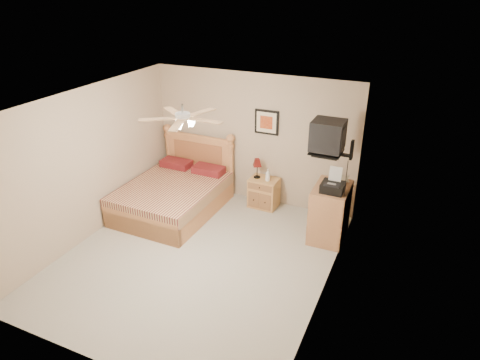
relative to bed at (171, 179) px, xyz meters
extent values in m
plane|color=#A19C91|center=(1.16, -1.12, -0.66)|extent=(4.50, 4.50, 0.00)
cube|color=white|center=(1.16, -1.12, 1.84)|extent=(4.00, 4.50, 0.04)
cube|color=tan|center=(1.16, 1.13, 0.59)|extent=(4.00, 0.04, 2.50)
cube|color=tan|center=(1.16, -3.37, 0.59)|extent=(4.00, 0.04, 2.50)
cube|color=tan|center=(-0.84, -1.12, 0.59)|extent=(0.04, 4.50, 2.50)
cube|color=tan|center=(3.16, -1.12, 0.59)|extent=(0.04, 4.50, 2.50)
cube|color=#B0824D|center=(1.49, 0.88, -0.37)|extent=(0.55, 0.42, 0.58)
imported|color=white|center=(1.58, 0.84, 0.03)|extent=(0.10, 0.10, 0.24)
cube|color=black|center=(1.43, 1.11, 0.96)|extent=(0.46, 0.04, 0.46)
cube|color=#9D6643|center=(2.89, 0.32, -0.19)|extent=(0.57, 0.81, 0.95)
imported|color=beige|center=(2.87, 0.61, 0.30)|extent=(0.30, 0.34, 0.03)
imported|color=#9D9379|center=(2.87, 0.62, 0.32)|extent=(0.21, 0.29, 0.02)
camera|label=1|loc=(4.06, -5.95, 3.37)|focal=32.00mm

